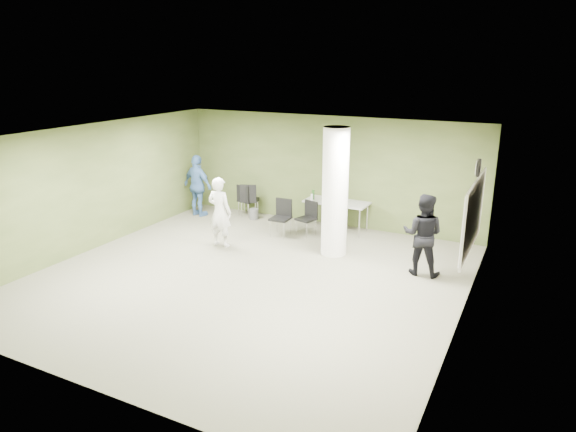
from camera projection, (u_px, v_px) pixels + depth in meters
The scene contains 17 objects.
floor at pixel (248, 278), 10.13m from camera, with size 8.00×8.00×0.00m, color #5A5947.
ceiling at pixel (245, 136), 9.31m from camera, with size 8.00×8.00×0.00m, color white.
wall_back at pixel (328, 171), 13.13m from camera, with size 8.00×0.02×2.80m, color #3E4C24.
wall_left at pixel (93, 187), 11.44m from camera, with size 0.02×8.00×2.80m, color #3E4C24.
wall_right_cream at pixel (467, 242), 8.00m from camera, with size 0.02×8.00×2.80m, color #C0B59F.
column at pixel (335, 192), 11.00m from camera, with size 0.56×0.56×2.80m, color silver.
whiteboard at pixel (473, 215), 9.03m from camera, with size 0.05×2.30×1.30m.
wall_clock at pixel (478, 168), 8.78m from camera, with size 0.06×0.32×0.32m.
folding_table at pixel (336, 203), 12.75m from camera, with size 1.61×0.73×1.01m.
wastebasket at pixel (254, 214), 13.82m from camera, with size 0.25×0.25×0.28m, color #4C4C4C.
chair_back_left at pixel (249, 197), 13.92m from camera, with size 0.59×0.59×0.93m.
chair_back_right at pixel (246, 198), 13.98m from camera, with size 0.52×0.52×0.88m.
chair_table_left at pixel (282, 214), 12.47m from camera, with size 0.46×0.46×0.90m.
chair_table_right at pixel (308, 215), 12.52m from camera, with size 0.51×0.51×0.83m.
woman_white at pixel (220, 212), 11.66m from camera, with size 0.59×0.39×1.62m, color silver.
man_black at pixel (423, 235), 10.10m from camera, with size 0.80×0.63×1.65m, color black.
man_blue at pixel (198, 186), 13.94m from camera, with size 0.99×0.41×1.69m, color #3E6399.
Camera 1 is at (4.90, -7.98, 4.12)m, focal length 32.00 mm.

